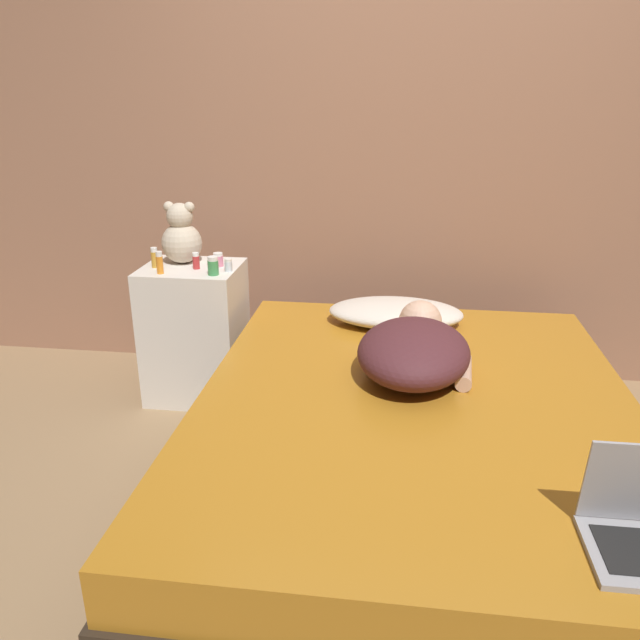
{
  "coord_description": "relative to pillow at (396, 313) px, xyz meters",
  "views": [
    {
      "loc": [
        -0.08,
        -2.0,
        1.49
      ],
      "look_at": [
        -0.38,
        0.25,
        0.64
      ],
      "focal_mm": 35.0,
      "sensor_mm": 36.0,
      "label": 1
    }
  ],
  "objects": [
    {
      "name": "bottle_pink",
      "position": [
        -0.86,
        0.09,
        0.2
      ],
      "size": [
        0.05,
        0.05,
        0.06
      ],
      "color": "pink",
      "rests_on": "nightstand"
    },
    {
      "name": "bottle_orange",
      "position": [
        -1.09,
        -0.07,
        0.22
      ],
      "size": [
        0.03,
        0.03,
        0.1
      ],
      "color": "orange",
      "rests_on": "nightstand"
    },
    {
      "name": "nightstand",
      "position": [
        -0.99,
        0.07,
        -0.17
      ],
      "size": [
        0.46,
        0.4,
        0.68
      ],
      "color": "silver",
      "rests_on": "ground_plane"
    },
    {
      "name": "person_lying",
      "position": [
        0.08,
        -0.51,
        0.04
      ],
      "size": [
        0.46,
        0.73,
        0.2
      ],
      "rotation": [
        0.0,
        0.0,
        -0.09
      ],
      "color": "#4C2328",
      "rests_on": "bed"
    },
    {
      "name": "bed",
      "position": [
        0.09,
        -0.72,
        -0.29
      ],
      "size": [
        1.57,
        1.96,
        0.46
      ],
      "color": "#2D2319",
      "rests_on": "ground_plane"
    },
    {
      "name": "ground_plane",
      "position": [
        0.09,
        -0.72,
        -0.51
      ],
      "size": [
        12.0,
        12.0,
        0.0
      ],
      "primitive_type": "plane",
      "color": "#937551"
    },
    {
      "name": "bottle_red",
      "position": [
        -0.95,
        0.03,
        0.2
      ],
      "size": [
        0.03,
        0.03,
        0.08
      ],
      "color": "#B72D2D",
      "rests_on": "nightstand"
    },
    {
      "name": "pillow",
      "position": [
        0.0,
        0.0,
        0.0
      ],
      "size": [
        0.61,
        0.35,
        0.11
      ],
      "color": "beige",
      "rests_on": "bed"
    },
    {
      "name": "bottle_green",
      "position": [
        -0.84,
        -0.06,
        0.21
      ],
      "size": [
        0.05,
        0.05,
        0.09
      ],
      "color": "#3D8E4C",
      "rests_on": "nightstand"
    },
    {
      "name": "teddy_bear",
      "position": [
        -1.05,
        0.13,
        0.29
      ],
      "size": [
        0.19,
        0.19,
        0.3
      ],
      "color": "beige",
      "rests_on": "nightstand"
    },
    {
      "name": "bottle_clear",
      "position": [
        -0.78,
        0.01,
        0.19
      ],
      "size": [
        0.04,
        0.04,
        0.06
      ],
      "color": "silver",
      "rests_on": "nightstand"
    },
    {
      "name": "wall_back",
      "position": [
        0.09,
        0.55,
        0.79
      ],
      "size": [
        8.0,
        0.06,
        2.6
      ],
      "color": "#996B51",
      "rests_on": "ground_plane"
    },
    {
      "name": "bottle_amber",
      "position": [
        -1.15,
        0.03,
        0.21
      ],
      "size": [
        0.03,
        0.03,
        0.1
      ],
      "color": "gold",
      "rests_on": "nightstand"
    }
  ]
}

